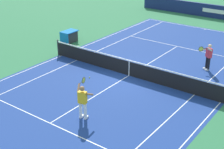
% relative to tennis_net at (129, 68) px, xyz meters
% --- Properties ---
extents(ground_plane, '(60.00, 60.00, 0.00)m').
position_rel_tennis_net_xyz_m(ground_plane, '(0.00, 0.00, -0.49)').
color(ground_plane, '#2D7247').
extents(court_slab, '(24.20, 11.40, 0.00)m').
position_rel_tennis_net_xyz_m(court_slab, '(0.00, 0.00, -0.49)').
color(court_slab, navy).
rests_on(court_slab, ground_plane).
extents(court_line_markings, '(23.85, 11.05, 0.01)m').
position_rel_tennis_net_xyz_m(court_line_markings, '(0.00, 0.00, -0.49)').
color(court_line_markings, white).
rests_on(court_line_markings, ground_plane).
extents(tennis_net, '(0.10, 11.70, 1.08)m').
position_rel_tennis_net_xyz_m(tennis_net, '(0.00, 0.00, 0.00)').
color(tennis_net, '#2D2D33').
rests_on(tennis_net, ground_plane).
extents(stadium_barrier, '(0.26, 17.00, 1.26)m').
position_rel_tennis_net_xyz_m(stadium_barrier, '(-15.90, 0.00, 0.14)').
color(stadium_barrier, navy).
rests_on(stadium_barrier, ground_plane).
extents(tennis_player_near, '(1.00, 0.85, 1.70)m').
position_rel_tennis_net_xyz_m(tennis_player_near, '(5.18, 0.92, 0.44)').
color(tennis_player_near, white).
rests_on(tennis_player_near, ground_plane).
extents(tennis_player_far, '(1.16, 0.75, 1.70)m').
position_rel_tennis_net_xyz_m(tennis_player_far, '(-3.54, 3.37, 0.44)').
color(tennis_player_far, black).
rests_on(tennis_player_far, ground_plane).
extents(tennis_ball, '(0.07, 0.07, 0.07)m').
position_rel_tennis_net_xyz_m(tennis_ball, '(1.65, -1.66, -0.46)').
color(tennis_ball, '#CCE01E').
rests_on(tennis_ball, ground_plane).
extents(equipment_cart_tarped, '(1.25, 0.84, 0.85)m').
position_rel_tennis_net_xyz_m(equipment_cart_tarped, '(-2.47, -7.09, -0.05)').
color(equipment_cart_tarped, '#2D2D33').
rests_on(equipment_cart_tarped, ground_plane).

